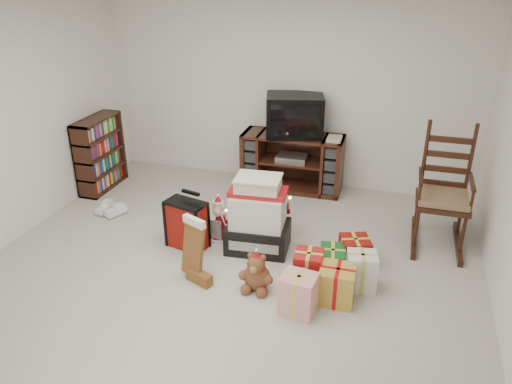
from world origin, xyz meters
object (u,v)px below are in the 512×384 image
crt_television (294,115)px  mrs_claus_figurine (219,222)px  rocking_chair (442,202)px  sneaker_pair (111,210)px  tv_stand (292,162)px  bookshelf (100,155)px  teddy_bear (257,274)px  gift_pile (258,219)px  santa_figurine (279,212)px  gift_cluster (332,273)px  red_suitcase (187,224)px

crt_television → mrs_claus_figurine: bearing=-121.4°
rocking_chair → sneaker_pair: rocking_chair is taller
tv_stand → mrs_claus_figurine: tv_stand is taller
bookshelf → teddy_bear: size_ratio=2.55×
gift_pile → santa_figurine: 0.46m
mrs_claus_figurine → sneaker_pair: size_ratio=1.55×
tv_stand → sneaker_pair: tv_stand is taller
rocking_chair → teddy_bear: 2.24m
bookshelf → teddy_bear: bookshelf is taller
sneaker_pair → gift_cluster: size_ratio=0.30×
teddy_bear → crt_television: 2.52m
santa_figurine → tv_stand: bearing=96.5°
gift_pile → red_suitcase: gift_pile is taller
bookshelf → mrs_claus_figurine: 2.20m
teddy_bear → crt_television: size_ratio=0.47×
bookshelf → tv_stand: bearing=16.6°
red_suitcase → gift_pile: bearing=27.6°
rocking_chair → gift_pile: rocking_chair is taller
santa_figurine → gift_cluster: 1.17m
red_suitcase → teddy_bear: size_ratio=1.65×
teddy_bear → mrs_claus_figurine: size_ratio=0.72×
gift_pile → tv_stand: bearing=85.4°
bookshelf → rocking_chair: bearing=-1.7°
tv_stand → santa_figurine: (0.14, -1.21, -0.14)m
santa_figurine → sneaker_pair: size_ratio=1.85×
rocking_chair → gift_cluster: (-0.97, -1.22, -0.33)m
red_suitcase → gift_cluster: 1.65m
tv_stand → red_suitcase: bearing=-112.5°
gift_pile → mrs_claus_figurine: 0.51m
rocking_chair → mrs_claus_figurine: size_ratio=2.55×
red_suitcase → teddy_bear: (0.95, -0.51, -0.11)m
tv_stand → gift_pile: size_ratio=1.63×
red_suitcase → santa_figurine: santa_figurine is taller
red_suitcase → tv_stand: bearing=81.4°
tv_stand → mrs_claus_figurine: 1.64m
tv_stand → gift_cluster: bearing=-67.7°
teddy_bear → santa_figurine: bearing=94.6°
rocking_chair → santa_figurine: rocking_chair is taller
teddy_bear → santa_figurine: size_ratio=0.60×
red_suitcase → teddy_bear: 1.08m
bookshelf → gift_pile: (2.50, -0.90, -0.11)m
red_suitcase → crt_television: (0.73, 1.84, 0.76)m
mrs_claus_figurine → sneaker_pair: (-1.50, 0.15, -0.16)m
rocking_chair → crt_television: (-1.87, 0.87, 0.56)m
bookshelf → crt_television: crt_television is taller
teddy_bear → sneaker_pair: teddy_bear is taller
sneaker_pair → crt_television: 2.62m
tv_stand → crt_television: crt_television is taller
teddy_bear → mrs_claus_figurine: (-0.69, 0.78, 0.04)m
rocking_chair → red_suitcase: 2.78m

